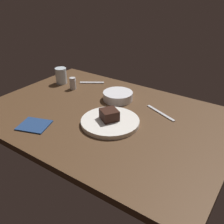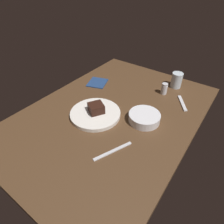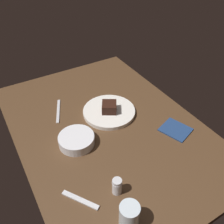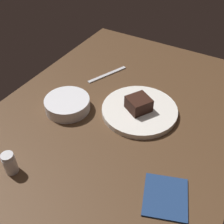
{
  "view_description": "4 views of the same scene",
  "coord_description": "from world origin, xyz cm",
  "px_view_note": "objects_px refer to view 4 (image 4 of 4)",
  "views": [
    {
      "loc": [
        -65.94,
        88.81,
        64.05
      ],
      "look_at": [
        -7.9,
        4.88,
        8.8
      ],
      "focal_mm": 41.27,
      "sensor_mm": 36.0,
      "label": 1
    },
    {
      "loc": [
        -67.05,
        -48.45,
        68.38
      ],
      "look_at": [
        -2.78,
        -1.68,
        5.61
      ],
      "focal_mm": 30.84,
      "sensor_mm": 36.0,
      "label": 2
    },
    {
      "loc": [
        78.17,
        -42.95,
        85.13
      ],
      "look_at": [
        -5.31,
        6.29,
        5.09
      ],
      "focal_mm": 39.63,
      "sensor_mm": 36.0,
      "label": 3
    },
    {
      "loc": [
        62.24,
        35.25,
        69.5
      ],
      "look_at": [
        0.49,
        -0.78,
        6.46
      ],
      "focal_mm": 44.93,
      "sensor_mm": 36.0,
      "label": 4
    }
  ],
  "objects_px": {
    "side_bowl": "(67,104)",
    "butter_knife": "(107,75)",
    "salt_shaker": "(10,163)",
    "folded_napkin": "(165,197)",
    "chocolate_cake_slice": "(139,104)",
    "dessert_plate": "(139,110)"
  },
  "relations": [
    {
      "from": "side_bowl",
      "to": "butter_knife",
      "type": "distance_m",
      "value": 0.26
    },
    {
      "from": "salt_shaker",
      "to": "folded_napkin",
      "type": "bearing_deg",
      "value": 108.82
    },
    {
      "from": "chocolate_cake_slice",
      "to": "folded_napkin",
      "type": "height_order",
      "value": "chocolate_cake_slice"
    },
    {
      "from": "chocolate_cake_slice",
      "to": "salt_shaker",
      "type": "height_order",
      "value": "salt_shaker"
    },
    {
      "from": "folded_napkin",
      "to": "chocolate_cake_slice",
      "type": "bearing_deg",
      "value": -141.32
    },
    {
      "from": "salt_shaker",
      "to": "side_bowl",
      "type": "height_order",
      "value": "salt_shaker"
    },
    {
      "from": "butter_knife",
      "to": "folded_napkin",
      "type": "relative_size",
      "value": 1.45
    },
    {
      "from": "dessert_plate",
      "to": "butter_knife",
      "type": "relative_size",
      "value": 1.41
    },
    {
      "from": "side_bowl",
      "to": "butter_knife",
      "type": "relative_size",
      "value": 0.85
    },
    {
      "from": "salt_shaker",
      "to": "butter_knife",
      "type": "bearing_deg",
      "value": -178.28
    },
    {
      "from": "chocolate_cake_slice",
      "to": "side_bowl",
      "type": "xyz_separation_m",
      "value": [
        0.11,
        -0.23,
        -0.02
      ]
    },
    {
      "from": "side_bowl",
      "to": "butter_knife",
      "type": "bearing_deg",
      "value": 177.66
    },
    {
      "from": "chocolate_cake_slice",
      "to": "salt_shaker",
      "type": "xyz_separation_m",
      "value": [
        0.41,
        -0.2,
        -0.01
      ]
    },
    {
      "from": "chocolate_cake_slice",
      "to": "salt_shaker",
      "type": "relative_size",
      "value": 1.06
    },
    {
      "from": "chocolate_cake_slice",
      "to": "butter_knife",
      "type": "bearing_deg",
      "value": -125.02
    },
    {
      "from": "side_bowl",
      "to": "butter_knife",
      "type": "xyz_separation_m",
      "value": [
        -0.26,
        0.01,
        -0.02
      ]
    },
    {
      "from": "dessert_plate",
      "to": "salt_shaker",
      "type": "height_order",
      "value": "salt_shaker"
    },
    {
      "from": "salt_shaker",
      "to": "dessert_plate",
      "type": "bearing_deg",
      "value": 153.62
    },
    {
      "from": "dessert_plate",
      "to": "butter_knife",
      "type": "height_order",
      "value": "dessert_plate"
    },
    {
      "from": "salt_shaker",
      "to": "side_bowl",
      "type": "xyz_separation_m",
      "value": [
        -0.3,
        -0.03,
        -0.01
      ]
    },
    {
      "from": "chocolate_cake_slice",
      "to": "side_bowl",
      "type": "bearing_deg",
      "value": -65.32
    },
    {
      "from": "folded_napkin",
      "to": "side_bowl",
      "type": "bearing_deg",
      "value": -109.87
    }
  ]
}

